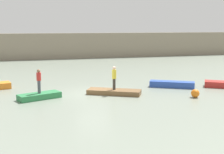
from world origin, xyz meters
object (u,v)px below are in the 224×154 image
at_px(rowboat_green, 39,96).
at_px(person_yellow_shirt, 114,77).
at_px(rowboat_blue, 172,84).
at_px(mooring_buoy, 195,93).
at_px(person_red_shirt, 39,80).
at_px(rowboat_brown, 114,92).

height_order(rowboat_green, person_yellow_shirt, person_yellow_shirt).
distance_m(rowboat_blue, person_yellow_shirt, 5.66).
distance_m(person_yellow_shirt, mooring_buoy, 6.02).
xyz_separation_m(person_red_shirt, person_yellow_shirt, (5.49, 0.06, -0.02)).
xyz_separation_m(rowboat_green, rowboat_blue, (10.90, 1.32, 0.05)).
bearing_deg(rowboat_brown, person_yellow_shirt, 54.47).
distance_m(rowboat_blue, person_red_shirt, 11.03).
bearing_deg(rowboat_blue, person_red_shirt, -143.66).
bearing_deg(mooring_buoy, rowboat_green, 166.76).
xyz_separation_m(rowboat_blue, person_yellow_shirt, (-5.41, -1.26, 1.09)).
distance_m(rowboat_brown, person_red_shirt, 5.62).
relative_size(person_red_shirt, person_yellow_shirt, 0.97).
height_order(person_red_shirt, mooring_buoy, person_red_shirt).
xyz_separation_m(rowboat_blue, mooring_buoy, (-0.08, -3.87, 0.05)).
relative_size(rowboat_brown, mooring_buoy, 6.61).
bearing_deg(mooring_buoy, rowboat_brown, 153.94).
bearing_deg(rowboat_blue, rowboat_green, -143.66).
bearing_deg(person_yellow_shirt, person_red_shirt, -179.38).
bearing_deg(person_red_shirt, mooring_buoy, -13.24).
bearing_deg(mooring_buoy, person_red_shirt, 166.76).
height_order(rowboat_brown, person_yellow_shirt, person_yellow_shirt).
relative_size(rowboat_green, rowboat_blue, 0.81).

